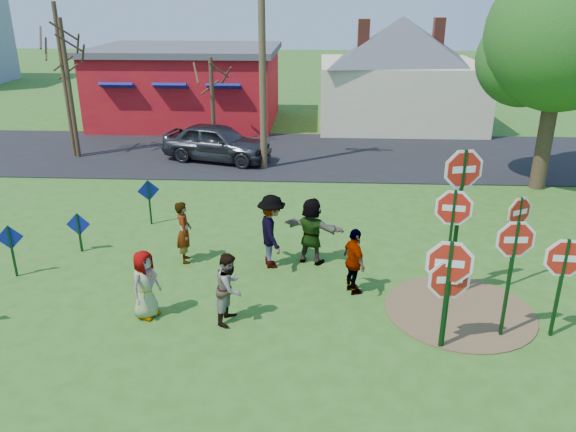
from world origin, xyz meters
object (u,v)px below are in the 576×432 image
(utility_pole, at_px, (262,51))
(stop_sign_b, at_px, (462,185))
(stop_sign_d, at_px, (518,220))
(suv, at_px, (217,142))
(stop_sign_c, at_px, (513,253))
(person_b, at_px, (184,232))
(person_a, at_px, (145,284))
(leafy_tree, at_px, (565,44))
(stop_sign_a, at_px, (448,272))

(utility_pole, bearing_deg, stop_sign_b, -61.73)
(stop_sign_d, bearing_deg, stop_sign_b, 166.76)
(stop_sign_d, height_order, suv, stop_sign_d)
(stop_sign_c, distance_m, stop_sign_d, 2.31)
(person_b, xyz_separation_m, utility_pole, (1.25, 8.32, 3.65))
(person_a, bearing_deg, person_b, 19.79)
(stop_sign_c, bearing_deg, person_b, 153.67)
(person_b, bearing_deg, stop_sign_b, -117.04)
(leafy_tree, bearing_deg, stop_sign_c, -113.77)
(stop_sign_a, relative_size, stop_sign_b, 0.68)
(person_a, height_order, person_b, person_b)
(person_a, bearing_deg, utility_pole, 16.80)
(utility_pole, bearing_deg, person_a, -97.61)
(stop_sign_a, relative_size, suv, 0.54)
(stop_sign_b, xyz_separation_m, suv, (-7.17, 10.57, -1.81))
(stop_sign_c, bearing_deg, utility_pole, 114.04)
(stop_sign_a, distance_m, stop_sign_d, 3.35)
(stop_sign_b, bearing_deg, suv, 110.76)
(stop_sign_b, distance_m, stop_sign_c, 1.99)
(person_b, xyz_separation_m, suv, (-0.74, 9.26, -0.01))
(stop_sign_c, bearing_deg, suv, 119.34)
(stop_sign_c, distance_m, leafy_tree, 10.84)
(stop_sign_b, relative_size, stop_sign_c, 1.35)
(suv, height_order, leafy_tree, leafy_tree)
(stop_sign_a, bearing_deg, person_b, 156.61)
(stop_sign_a, height_order, stop_sign_c, stop_sign_c)
(stop_sign_a, relative_size, stop_sign_c, 0.92)
(stop_sign_a, height_order, person_a, stop_sign_a)
(stop_sign_a, xyz_separation_m, person_a, (-6.01, 0.82, -0.88))
(utility_pole, xyz_separation_m, leafy_tree, (10.03, -1.83, 0.44))
(stop_sign_b, height_order, person_a, stop_sign_b)
(stop_sign_b, xyz_separation_m, leafy_tree, (4.85, 7.80, 2.30))
(stop_sign_b, height_order, person_b, stop_sign_b)
(stop_sign_d, bearing_deg, stop_sign_a, -158.52)
(stop_sign_a, height_order, stop_sign_d, stop_sign_a)
(utility_pole, height_order, leafy_tree, utility_pole)
(stop_sign_a, distance_m, stop_sign_b, 2.47)
(suv, bearing_deg, stop_sign_c, -131.37)
(person_a, relative_size, person_b, 0.93)
(stop_sign_c, height_order, person_a, stop_sign_c)
(suv, bearing_deg, stop_sign_d, -123.43)
(stop_sign_d, bearing_deg, suv, 100.76)
(stop_sign_d, distance_m, leafy_tree, 8.73)
(stop_sign_c, relative_size, utility_pole, 0.31)
(stop_sign_b, xyz_separation_m, stop_sign_d, (1.46, 0.43, -0.93))
(stop_sign_b, relative_size, utility_pole, 0.42)
(suv, height_order, utility_pole, utility_pole)
(stop_sign_b, xyz_separation_m, stop_sign_c, (0.66, -1.72, -0.76))
(stop_sign_b, bearing_deg, stop_sign_c, -82.54)
(suv, bearing_deg, person_a, -161.34)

